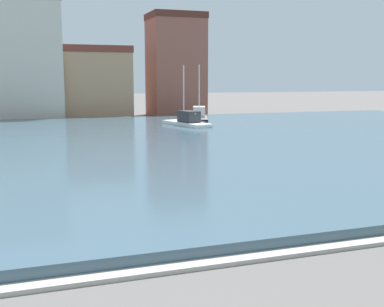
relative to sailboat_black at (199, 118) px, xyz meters
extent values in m
cube|color=#3D5666|center=(-13.05, -14.82, -0.34)|extent=(82.10, 43.52, 0.43)
cube|color=#ADA89E|center=(-13.05, -36.83, -0.50)|extent=(82.10, 0.50, 0.12)
cube|color=black|center=(0.12, 0.34, -0.26)|extent=(3.69, 6.30, 0.60)
ellipsoid|color=black|center=(-0.85, -2.38, -0.26)|extent=(2.20, 2.53, 0.57)
cube|color=slate|center=(0.12, 0.34, 0.07)|extent=(3.62, 6.17, 0.06)
cube|color=silver|center=(0.27, 0.76, 0.65)|extent=(1.87, 2.41, 1.10)
cylinder|color=silver|center=(-0.03, -0.09, 2.79)|extent=(0.12, 0.12, 5.50)
cylinder|color=silver|center=(0.32, 0.91, 0.94)|extent=(0.79, 2.03, 0.08)
cube|color=white|center=(-3.25, -5.47, -0.21)|extent=(3.06, 6.25, 0.69)
ellipsoid|color=white|center=(-3.87, -2.69, -0.21)|extent=(2.04, 2.40, 0.66)
cube|color=silver|center=(-3.25, -5.47, 0.16)|extent=(3.00, 6.12, 0.06)
cube|color=#333338|center=(-3.15, -5.91, 0.71)|extent=(1.69, 2.32, 1.03)
cylinder|color=silver|center=(-3.35, -5.03, 2.72)|extent=(0.12, 0.12, 5.18)
cylinder|color=silver|center=(-3.12, -6.05, 1.03)|extent=(0.53, 2.07, 0.08)
cube|color=beige|center=(-17.24, 10.80, 5.93)|extent=(8.74, 6.00, 12.97)
cube|color=tan|center=(-9.10, 11.86, 3.26)|extent=(8.34, 6.19, 7.63)
cube|color=brown|center=(-9.10, 11.86, 7.47)|extent=(8.51, 6.32, 0.80)
cube|color=#8E5142|center=(1.37, 12.43, 5.42)|extent=(6.61, 5.66, 11.96)
cube|color=#51281E|center=(1.37, 12.43, 11.80)|extent=(6.74, 5.77, 0.80)
camera|label=1|loc=(-17.50, -47.81, 4.11)|focal=45.85mm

